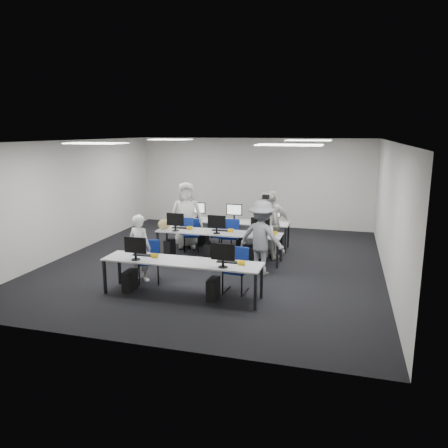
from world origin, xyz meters
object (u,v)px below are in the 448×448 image
(student_1, at_px, (264,226))
(chair_4, at_px, (265,246))
(desk_front, at_px, (182,263))
(student_2, at_px, (186,215))
(chair_0, at_px, (150,269))
(chair_1, at_px, (236,278))
(student_3, at_px, (271,223))
(chair_5, at_px, (190,239))
(chair_3, at_px, (230,243))
(photographer, at_px, (262,238))
(desk_mid, at_px, (219,234))
(chair_6, at_px, (221,242))
(chair_7, at_px, (268,244))
(student_0, at_px, (140,248))
(chair_2, at_px, (192,241))

(student_1, bearing_deg, chair_4, -85.74)
(desk_front, height_order, student_2, student_2)
(chair_0, xyz_separation_m, student_2, (-0.24, 2.95, 0.64))
(chair_1, height_order, student_3, student_3)
(chair_4, bearing_deg, chair_5, 173.53)
(desk_front, xyz_separation_m, chair_3, (0.14, 3.23, -0.39))
(chair_3, xyz_separation_m, student_1, (0.94, -0.13, 0.57))
(student_3, relative_size, photographer, 1.01)
(desk_front, relative_size, chair_5, 3.51)
(desk_mid, xyz_separation_m, student_1, (1.08, 0.49, 0.17))
(chair_0, bearing_deg, chair_6, 53.66)
(student_3, bearing_deg, chair_1, -106.84)
(chair_6, bearing_deg, chair_1, -53.59)
(desk_front, xyz_separation_m, desk_mid, (0.00, 2.60, 0.00))
(chair_0, height_order, chair_7, chair_7)
(student_3, bearing_deg, student_2, 163.08)
(desk_front, xyz_separation_m, chair_7, (1.13, 3.38, -0.39))
(chair_1, height_order, student_0, student_0)
(chair_3, distance_m, student_0, 2.96)
(chair_3, relative_size, chair_6, 1.06)
(desk_front, relative_size, chair_1, 3.52)
(chair_6, relative_size, student_2, 0.47)
(student_2, distance_m, student_3, 2.43)
(chair_3, bearing_deg, chair_2, 172.28)
(chair_5, xyz_separation_m, student_1, (2.17, -0.32, 0.56))
(chair_5, height_order, student_3, student_3)
(student_2, bearing_deg, desk_front, -92.92)
(chair_1, xyz_separation_m, chair_2, (-1.95, 2.76, -0.02))
(chair_5, distance_m, student_2, 0.66)
(chair_4, distance_m, chair_5, 2.17)
(chair_7, bearing_deg, desk_mid, -125.22)
(chair_5, bearing_deg, photographer, -34.56)
(chair_3, relative_size, chair_7, 0.97)
(chair_4, height_order, chair_7, chair_7)
(chair_4, bearing_deg, student_3, 48.60)
(chair_1, height_order, chair_2, chair_1)
(student_1, relative_size, student_3, 0.99)
(chair_3, height_order, student_2, student_2)
(desk_front, xyz_separation_m, chair_2, (-0.97, 3.27, -0.41))
(chair_2, height_order, chair_5, chair_5)
(chair_4, bearing_deg, chair_3, 178.05)
(chair_3, distance_m, chair_5, 1.24)
(chair_0, distance_m, chair_4, 3.33)
(desk_front, bearing_deg, chair_6, 92.60)
(student_0, distance_m, student_1, 3.37)
(desk_front, relative_size, chair_3, 3.51)
(student_1, distance_m, student_3, 0.29)
(photographer, bearing_deg, desk_front, 69.56)
(student_0, distance_m, student_2, 2.92)
(chair_3, height_order, chair_4, chair_3)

